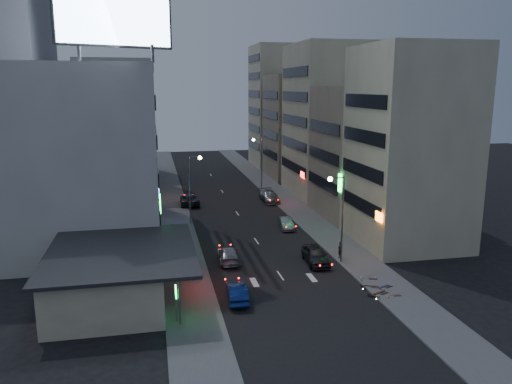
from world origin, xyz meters
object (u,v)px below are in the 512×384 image
object	(u,v)px
person	(340,250)
parked_car_right_far	(270,196)
scooter_black_a	(384,283)
parked_car_left	(190,200)
scooter_blue	(388,278)
scooter_silver_a	(399,288)
parked_car_right_mid	(286,223)
scooter_silver_b	(376,270)
road_car_silver	(229,255)
parked_car_right_near	(316,255)
road_car_blue	(237,292)
scooter_black_b	(379,280)

from	to	relation	value
person	parked_car_right_far	bearing A→B (deg)	-122.63
person	scooter_black_a	bearing A→B (deg)	58.52
person	parked_car_left	bearing A→B (deg)	-98.94
scooter_blue	scooter_silver_a	bearing A→B (deg)	158.50
person	parked_car_right_mid	bearing A→B (deg)	-112.98
scooter_silver_a	scooter_silver_b	world-z (taller)	scooter_silver_b
person	scooter_blue	size ratio (longest dim) A/B	0.83
person	road_car_silver	bearing A→B (deg)	-42.59
parked_car_left	scooter_blue	xyz separation A→B (m)	(13.64, -32.02, -0.05)
parked_car_right_near	scooter_blue	bearing A→B (deg)	-53.36
road_car_blue	person	world-z (taller)	person
person	scooter_black_a	xyz separation A→B (m)	(0.49, -8.11, -0.17)
road_car_blue	road_car_silver	world-z (taller)	same
scooter_black_a	person	bearing A→B (deg)	-17.91
road_car_blue	scooter_black_b	xyz separation A→B (m)	(11.70, 0.12, -0.00)
parked_car_right_mid	scooter_black_b	bearing A→B (deg)	-76.15
person	scooter_silver_a	xyz separation A→B (m)	(1.43, -8.91, -0.27)
parked_car_right_near	road_car_silver	size ratio (longest dim) A/B	1.02
scooter_black_a	scooter_blue	world-z (taller)	scooter_black_a
scooter_black_b	parked_car_right_far	bearing A→B (deg)	26.34
road_car_silver	scooter_silver_a	bearing A→B (deg)	143.52
parked_car_right_near	scooter_black_b	size ratio (longest dim) A/B	2.63
scooter_black_b	person	bearing A→B (deg)	28.12
parked_car_right_near	scooter_black_a	world-z (taller)	parked_car_right_near
parked_car_left	scooter_blue	distance (m)	34.81
scooter_black_a	scooter_silver_b	size ratio (longest dim) A/B	1.01
parked_car_right_near	scooter_black_b	world-z (taller)	parked_car_right_near
scooter_black_b	scooter_silver_a	bearing A→B (deg)	-130.31
scooter_blue	road_car_blue	bearing A→B (deg)	70.06
parked_car_right_mid	parked_car_right_far	bearing A→B (deg)	89.22
scooter_black_a	scooter_silver_a	bearing A→B (deg)	-151.86
parked_car_right_far	scooter_silver_a	distance (m)	33.65
scooter_blue	scooter_silver_b	world-z (taller)	scooter_silver_b
person	scooter_blue	distance (m)	7.17
scooter_black_a	parked_car_right_near	bearing A→B (deg)	1.57
parked_car_right_near	parked_car_right_far	bearing A→B (deg)	90.03
road_car_blue	scooter_black_b	size ratio (longest dim) A/B	2.27
road_car_silver	scooter_black_a	distance (m)	14.46
scooter_black_b	scooter_silver_b	world-z (taller)	scooter_silver_b
parked_car_left	road_car_silver	size ratio (longest dim) A/B	1.16
parked_car_right_near	road_car_blue	bearing A→B (deg)	-138.25
road_car_blue	scooter_blue	xyz separation A→B (m)	(12.56, 0.28, 0.03)
road_car_silver	parked_car_right_mid	bearing A→B (deg)	-125.61
parked_car_right_near	parked_car_right_far	distance (m)	25.39
road_car_silver	road_car_blue	bearing A→B (deg)	89.86
parked_car_left	road_car_silver	xyz separation A→B (m)	(1.79, -23.60, -0.07)
scooter_black_b	scooter_silver_b	bearing A→B (deg)	5.00
parked_car_right_mid	person	size ratio (longest dim) A/B	2.45
parked_car_right_near	scooter_blue	distance (m)	7.54
road_car_blue	person	distance (m)	13.31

